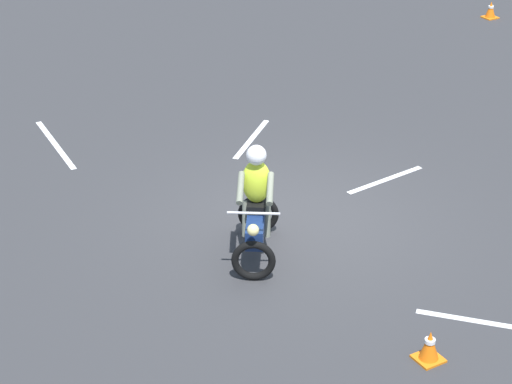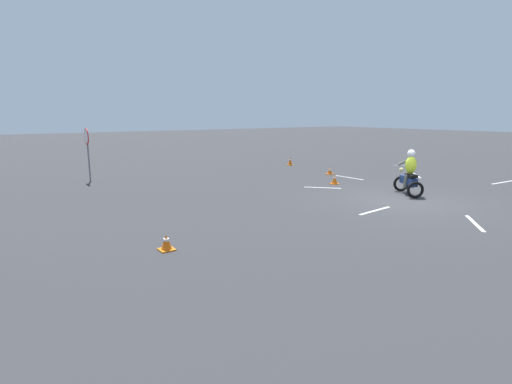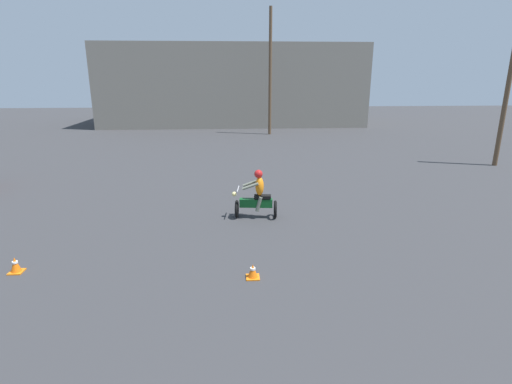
% 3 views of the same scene
% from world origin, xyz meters
% --- Properties ---
extents(ground_plane, '(120.00, 120.00, 0.00)m').
position_xyz_m(ground_plane, '(0.00, 0.00, 0.00)').
color(ground_plane, '#333335').
extents(motorcycle_rider_foreground, '(1.50, 1.28, 1.66)m').
position_xyz_m(motorcycle_rider_foreground, '(0.47, -1.03, 0.73)').
color(motorcycle_rider_foreground, black).
rests_on(motorcycle_rider_foreground, ground).
extents(traffic_cone_mid_center, '(0.32, 0.32, 0.41)m').
position_xyz_m(traffic_cone_mid_center, '(3.63, -0.51, 0.20)').
color(traffic_cone_mid_center, orange).
rests_on(traffic_cone_mid_center, ground).
extents(traffic_cone_far_center, '(0.32, 0.32, 0.40)m').
position_xyz_m(traffic_cone_far_center, '(-5.93, 9.23, 0.19)').
color(traffic_cone_far_center, orange).
rests_on(traffic_cone_far_center, ground).
extents(lane_stripe_ne, '(1.15, 1.06, 0.01)m').
position_xyz_m(lane_stripe_ne, '(3.30, 0.50, 0.00)').
color(lane_stripe_ne, silver).
rests_on(lane_stripe_ne, ground).
extents(lane_stripe_n, '(0.25, 1.57, 0.01)m').
position_xyz_m(lane_stripe_n, '(-0.42, 1.94, 0.00)').
color(lane_stripe_n, silver).
rests_on(lane_stripe_n, ground).
extents(lane_stripe_nw, '(1.19, 1.36, 0.01)m').
position_xyz_m(lane_stripe_nw, '(-2.90, 0.88, 0.00)').
color(lane_stripe_nw, silver).
rests_on(lane_stripe_nw, ground).
extents(lane_stripe_w, '(2.17, 0.26, 0.01)m').
position_xyz_m(lane_stripe_w, '(-4.45, -2.17, 0.00)').
color(lane_stripe_w, silver).
rests_on(lane_stripe_w, ground).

